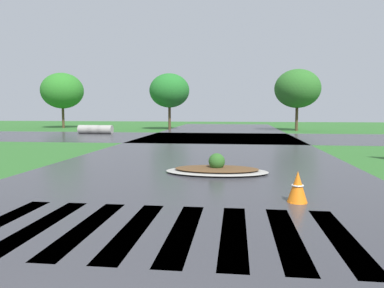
{
  "coord_description": "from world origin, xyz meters",
  "views": [
    {
      "loc": [
        1.37,
        -2.56,
        2.17
      ],
      "look_at": [
        -0.04,
        8.99,
        1.04
      ],
      "focal_mm": 33.82,
      "sensor_mm": 36.0,
      "label": 1
    }
  ],
  "objects": [
    {
      "name": "asphalt_roadway",
      "position": [
        0.0,
        10.0,
        0.0
      ],
      "size": [
        11.71,
        80.0,
        0.01
      ],
      "primitive_type": "cube",
      "color": "#35353A",
      "rests_on": "ground"
    },
    {
      "name": "asphalt_cross_road",
      "position": [
        0.0,
        25.03,
        0.0
      ],
      "size": [
        90.0,
        10.54,
        0.01
      ],
      "primitive_type": "cube",
      "color": "#35353A",
      "rests_on": "ground"
    },
    {
      "name": "crosswalk_stripes",
      "position": [
        0.0,
        3.64,
        0.0
      ],
      "size": [
        6.75,
        3.21,
        0.01
      ],
      "color": "white",
      "rests_on": "ground"
    },
    {
      "name": "median_island",
      "position": [
        0.73,
        9.6,
        0.13
      ],
      "size": [
        3.49,
        1.88,
        0.68
      ],
      "color": "#9E9B93",
      "rests_on": "ground"
    },
    {
      "name": "drainage_pipe_stack",
      "position": [
        -10.95,
        27.98,
        0.38
      ],
      "size": [
        3.1,
        0.9,
        0.77
      ],
      "color": "#9E9B93",
      "rests_on": "ground"
    },
    {
      "name": "traffic_cone",
      "position": [
        2.8,
        5.94,
        0.36
      ],
      "size": [
        0.47,
        0.47,
        0.74
      ],
      "color": "orange",
      "rests_on": "ground"
    },
    {
      "name": "background_treeline",
      "position": [
        -2.04,
        35.74,
        4.11
      ],
      "size": [
        44.71,
        6.9,
        6.27
      ],
      "color": "#4C3823",
      "rests_on": "ground"
    }
  ]
}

